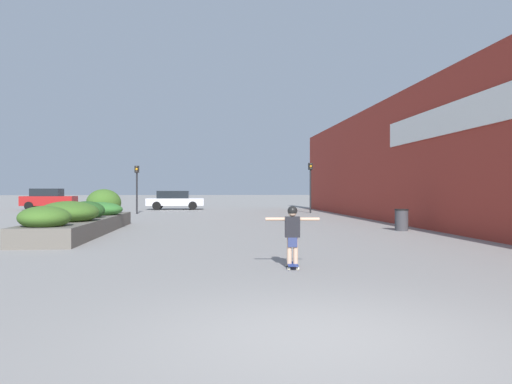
{
  "coord_description": "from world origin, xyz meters",
  "views": [
    {
      "loc": [
        -1.19,
        -5.19,
        1.56
      ],
      "look_at": [
        0.22,
        9.69,
        1.5
      ],
      "focal_mm": 35.0,
      "sensor_mm": 36.0,
      "label": 1
    }
  ],
  "objects_px": {
    "trash_bin": "(402,220)",
    "traffic_light_right": "(310,179)",
    "car_leftmost": "(49,199)",
    "skateboard": "(292,265)",
    "car_center_left": "(175,200)",
    "skateboarder": "(292,229)",
    "traffic_light_left": "(137,181)"
  },
  "relations": [
    {
      "from": "trash_bin",
      "to": "car_center_left",
      "type": "height_order",
      "value": "car_center_left"
    },
    {
      "from": "skateboard",
      "to": "trash_bin",
      "type": "xyz_separation_m",
      "value": [
        5.7,
        8.65,
        0.35
      ]
    },
    {
      "from": "car_center_left",
      "to": "traffic_light_left",
      "type": "distance_m",
      "value": 7.4
    },
    {
      "from": "skateboarder",
      "to": "car_leftmost",
      "type": "bearing_deg",
      "value": 120.48
    },
    {
      "from": "car_center_left",
      "to": "traffic_light_right",
      "type": "bearing_deg",
      "value": 54.24
    },
    {
      "from": "car_leftmost",
      "to": "car_center_left",
      "type": "height_order",
      "value": "car_leftmost"
    },
    {
      "from": "skateboarder",
      "to": "traffic_light_left",
      "type": "xyz_separation_m",
      "value": [
        -6.32,
        23.22,
        1.37
      ]
    },
    {
      "from": "trash_bin",
      "to": "car_leftmost",
      "type": "distance_m",
      "value": 29.7
    },
    {
      "from": "trash_bin",
      "to": "traffic_light_right",
      "type": "bearing_deg",
      "value": 91.97
    },
    {
      "from": "trash_bin",
      "to": "traffic_light_left",
      "type": "relative_size",
      "value": 0.27
    },
    {
      "from": "skateboarder",
      "to": "traffic_light_right",
      "type": "distance_m",
      "value": 23.96
    },
    {
      "from": "skateboarder",
      "to": "traffic_light_right",
      "type": "relative_size",
      "value": 0.34
    },
    {
      "from": "skateboard",
      "to": "car_leftmost",
      "type": "height_order",
      "value": "car_leftmost"
    },
    {
      "from": "skateboard",
      "to": "car_center_left",
      "type": "relative_size",
      "value": 0.15
    },
    {
      "from": "traffic_light_left",
      "to": "skateboard",
      "type": "bearing_deg",
      "value": -74.77
    },
    {
      "from": "car_leftmost",
      "to": "traffic_light_left",
      "type": "distance_m",
      "value": 10.93
    },
    {
      "from": "car_leftmost",
      "to": "trash_bin",
      "type": "bearing_deg",
      "value": 42.06
    },
    {
      "from": "skateboard",
      "to": "traffic_light_left",
      "type": "relative_size",
      "value": 0.21
    },
    {
      "from": "skateboarder",
      "to": "traffic_light_right",
      "type": "xyz_separation_m",
      "value": [
        5.2,
        23.34,
        1.52
      ]
    },
    {
      "from": "car_leftmost",
      "to": "traffic_light_right",
      "type": "relative_size",
      "value": 1.17
    },
    {
      "from": "skateboarder",
      "to": "trash_bin",
      "type": "distance_m",
      "value": 10.37
    },
    {
      "from": "trash_bin",
      "to": "car_center_left",
      "type": "relative_size",
      "value": 0.19
    },
    {
      "from": "skateboarder",
      "to": "traffic_light_left",
      "type": "relative_size",
      "value": 0.37
    },
    {
      "from": "traffic_light_right",
      "to": "car_leftmost",
      "type": "bearing_deg",
      "value": 159.22
    },
    {
      "from": "trash_bin",
      "to": "car_leftmost",
      "type": "height_order",
      "value": "car_leftmost"
    },
    {
      "from": "skateboard",
      "to": "traffic_light_right",
      "type": "relative_size",
      "value": 0.2
    },
    {
      "from": "traffic_light_left",
      "to": "car_leftmost",
      "type": "bearing_deg",
      "value": 136.47
    },
    {
      "from": "car_center_left",
      "to": "traffic_light_right",
      "type": "xyz_separation_m",
      "value": [
        9.54,
        -6.87,
        1.53
      ]
    },
    {
      "from": "skateboarder",
      "to": "car_leftmost",
      "type": "xyz_separation_m",
      "value": [
        -14.19,
        30.7,
        0.07
      ]
    },
    {
      "from": "car_leftmost",
      "to": "skateboarder",
      "type": "bearing_deg",
      "value": 24.81
    },
    {
      "from": "trash_bin",
      "to": "traffic_light_right",
      "type": "distance_m",
      "value": 14.82
    },
    {
      "from": "skateboard",
      "to": "traffic_light_right",
      "type": "bearing_deg",
      "value": 83.12
    }
  ]
}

